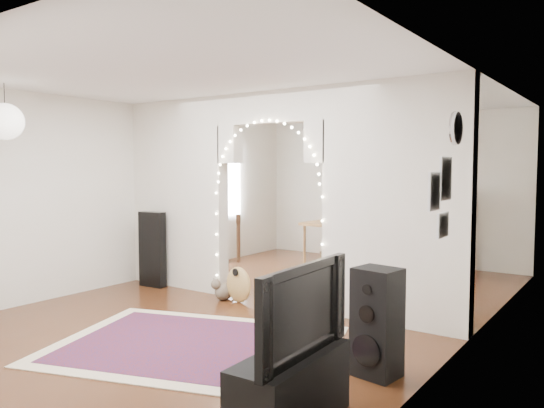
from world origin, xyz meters
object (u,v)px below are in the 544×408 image
Objects in this scene: media_console at (291,390)px; floor_speaker at (377,323)px; acoustic_guitar at (239,270)px; bookcase at (429,229)px; dining_chair_right at (345,268)px; dining_table at (339,227)px; dining_chair_left at (351,260)px.

floor_speaker is at bearing 82.69° from media_console.
bookcase reaches higher than acoustic_guitar.
media_console is 1.78× the size of dining_chair_right.
dining_chair_right is (0.83, -1.36, -0.43)m from dining_table.
floor_speaker is 0.67× the size of bookcase.
dining_table is (-2.52, 5.46, 0.43)m from media_console.
floor_speaker is 5.13m from bookcase.
media_console is 1.99× the size of dining_chair_left.
dining_table is 1.65m from dining_chair_right.
acoustic_guitar is at bearing 132.99° from media_console.
media_console is (-0.11, -1.15, -0.20)m from floor_speaker.
acoustic_guitar reaches higher than dining_chair_right.
dining_table is (-0.18, 3.08, 0.26)m from acoustic_guitar.
floor_speaker is 1.62× the size of dining_chair_right.
bookcase is at bearing 29.77° from dining_table.
bookcase is 1.08× the size of dining_table.
dining_table reaches higher than dining_chair_right.
floor_speaker reaches higher than dining_chair_right.
dining_chair_left is (-1.97, 4.84, -0.02)m from media_console.
dining_chair_left is (0.55, -0.61, -0.45)m from dining_table.
dining_table is (-1.40, -0.67, 0.00)m from bookcase.
acoustic_guitar is 1.92× the size of dining_chair_left.
dining_chair_left is at bearing 95.85° from acoustic_guitar.
acoustic_guitar is at bearing -96.33° from bookcase.
bookcase reaches higher than floor_speaker.
dining_table is 2.23× the size of dining_chair_right.
dining_table is at bearing 138.11° from dining_chair_right.
acoustic_guitar is 1.72× the size of dining_chair_right.
bookcase reaches higher than dining_chair_left.
bookcase is at bearing 60.64° from dining_chair_left.
floor_speaker is 1.82× the size of dining_chair_left.
dining_table reaches higher than media_console.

